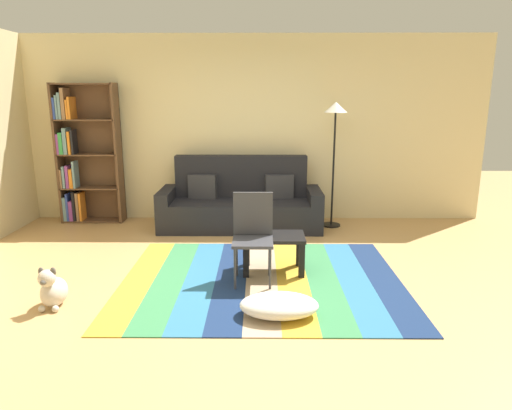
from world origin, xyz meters
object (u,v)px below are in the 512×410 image
(pouf, at_px, (279,305))
(bookshelf, at_px, (81,157))
(coffee_table, at_px, (273,243))
(tv_remote, at_px, (266,234))
(standing_lamp, at_px, (335,124))
(couch, at_px, (241,204))
(folding_chair, at_px, (253,230))
(dog, at_px, (53,290))

(pouf, bearing_deg, bookshelf, 132.55)
(coffee_table, distance_m, tv_remote, 0.13)
(standing_lamp, bearing_deg, couch, -177.82)
(couch, height_order, bookshelf, bookshelf)
(tv_remote, relative_size, folding_chair, 0.17)
(dog, distance_m, tv_remote, 2.11)
(dog, bearing_deg, standing_lamp, 42.15)
(bookshelf, bearing_deg, folding_chair, -41.19)
(couch, relative_size, bookshelf, 1.12)
(coffee_table, relative_size, dog, 1.65)
(standing_lamp, relative_size, tv_remote, 11.71)
(dog, height_order, tv_remote, tv_remote)
(pouf, bearing_deg, folding_chair, 106.39)
(coffee_table, xyz_separation_m, folding_chair, (-0.22, -0.22, 0.21))
(coffee_table, xyz_separation_m, dog, (-1.99, -0.84, -0.16))
(couch, bearing_deg, coffee_table, -76.31)
(coffee_table, relative_size, pouf, 0.97)
(folding_chair, bearing_deg, coffee_table, 74.22)
(bookshelf, bearing_deg, pouf, -47.45)
(standing_lamp, height_order, folding_chair, standing_lamp)
(dog, distance_m, standing_lamp, 4.10)
(bookshelf, xyz_separation_m, dog, (0.77, -2.85, -0.81))
(couch, xyz_separation_m, pouf, (0.44, -2.74, -0.23))
(pouf, relative_size, dog, 1.70)
(coffee_table, xyz_separation_m, pouf, (0.02, -1.02, -0.22))
(couch, xyz_separation_m, bookshelf, (-2.34, 0.29, 0.63))
(couch, distance_m, standing_lamp, 1.73)
(pouf, height_order, folding_chair, folding_chair)
(pouf, distance_m, dog, 2.02)
(couch, distance_m, folding_chair, 1.96)
(bookshelf, distance_m, pouf, 4.20)
(coffee_table, bearing_deg, dog, -157.11)
(folding_chair, bearing_deg, standing_lamp, 89.84)
(standing_lamp, distance_m, tv_remote, 2.26)
(bookshelf, distance_m, standing_lamp, 3.69)
(tv_remote, xyz_separation_m, folding_chair, (-0.13, -0.24, 0.11))
(tv_remote, bearing_deg, standing_lamp, 73.78)
(standing_lamp, bearing_deg, coffee_table, -116.72)
(folding_chair, bearing_deg, tv_remote, 90.58)
(pouf, relative_size, tv_remote, 4.51)
(folding_chair, bearing_deg, couch, 124.95)
(pouf, bearing_deg, dog, 174.98)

